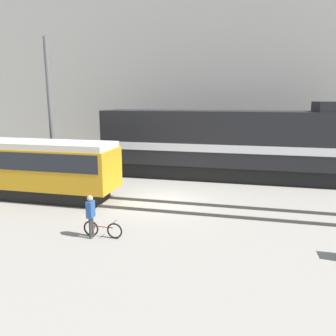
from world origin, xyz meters
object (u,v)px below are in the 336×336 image
(bicycle, at_px, (103,229))
(person, at_px, (91,212))
(freight_locomotive, at_px, (228,143))
(streetcar, at_px, (24,165))
(utility_pole_left, at_px, (51,112))

(bicycle, relative_size, person, 0.95)
(freight_locomotive, relative_size, streetcar, 1.62)
(streetcar, height_order, person, streetcar)
(freight_locomotive, bearing_deg, bicycle, -110.51)
(streetcar, distance_m, bicycle, 7.67)
(freight_locomotive, height_order, person, freight_locomotive)
(freight_locomotive, height_order, streetcar, freight_locomotive)
(freight_locomotive, height_order, bicycle, freight_locomotive)
(streetcar, xyz_separation_m, person, (5.97, -4.16, -0.73))
(streetcar, relative_size, utility_pole_left, 1.15)
(person, height_order, utility_pole_left, utility_pole_left)
(person, distance_m, utility_pole_left, 10.49)
(streetcar, xyz_separation_m, utility_pole_left, (-0.38, 3.44, 2.71))
(person, xyz_separation_m, utility_pole_left, (-6.36, 7.60, 3.43))
(utility_pole_left, bearing_deg, person, -50.10)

